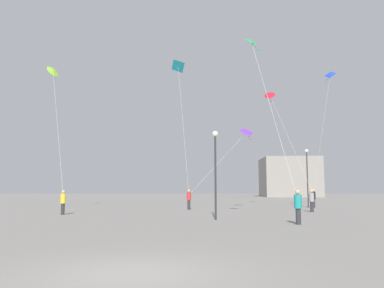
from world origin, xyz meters
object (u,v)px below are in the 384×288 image
at_px(kite_crimson_diamond, 270,95).
at_px(lamppost_west, 215,160).
at_px(kite_emerald_diamond, 252,43).
at_px(lamppost_east, 307,169).
at_px(person_in_black, 314,197).
at_px(person_in_teal, 298,205).
at_px(kite_lime_diamond, 53,72).
at_px(person_in_grey, 312,200).
at_px(kite_cobalt_delta, 329,80).
at_px(person_in_yellow, 63,201).
at_px(kite_violet_delta, 246,133).
at_px(person_in_red, 189,199).
at_px(kite_cyan_delta, 178,68).
at_px(building_left_hall, 289,177).

distance_m(kite_crimson_diamond, lamppost_west, 20.88).
height_order(kite_crimson_diamond, kite_emerald_diamond, kite_crimson_diamond).
bearing_deg(lamppost_east, person_in_black, -40.25).
relative_size(person_in_teal, kite_lime_diamond, 0.15).
distance_m(person_in_grey, person_in_black, 7.87).
relative_size(kite_cobalt_delta, kite_lime_diamond, 0.98).
bearing_deg(person_in_black, person_in_yellow, -129.83).
distance_m(kite_cobalt_delta, kite_crimson_diamond, 6.80).
xyz_separation_m(person_in_yellow, kite_crimson_diamond, (16.51, 14.59, 10.97)).
bearing_deg(kite_violet_delta, person_in_red, -169.00).
relative_size(kite_cobalt_delta, kite_cyan_delta, 0.90).
bearing_deg(person_in_teal, kite_lime_diamond, 24.20).
relative_size(person_in_grey, kite_cyan_delta, 0.14).
relative_size(person_in_yellow, kite_crimson_diamond, 0.16).
bearing_deg(kite_lime_diamond, lamppost_east, 15.38).
bearing_deg(building_left_hall, kite_crimson_diamond, -100.43).
bearing_deg(kite_emerald_diamond, lamppost_east, 69.46).
distance_m(kite_crimson_diamond, lamppost_east, 8.88).
bearing_deg(person_in_grey, lamppost_west, 90.45).
relative_size(kite_violet_delta, building_left_hall, 0.42).
relative_size(kite_violet_delta, kite_emerald_diamond, 0.62).
height_order(person_in_teal, kite_emerald_diamond, kite_emerald_diamond).
relative_size(person_in_yellow, kite_emerald_diamond, 0.18).
bearing_deg(person_in_black, kite_emerald_diamond, -94.11).
height_order(kite_violet_delta, lamppost_west, kite_violet_delta).
distance_m(person_in_grey, kite_cobalt_delta, 12.79).
bearing_deg(kite_cobalt_delta, lamppost_east, 121.52).
bearing_deg(kite_cobalt_delta, kite_crimson_diamond, 139.51).
xyz_separation_m(kite_cobalt_delta, lamppost_west, (-10.55, -13.95, -8.71)).
relative_size(kite_emerald_diamond, kite_cyan_delta, 0.76).
bearing_deg(person_in_black, kite_violet_delta, -131.91).
distance_m(kite_cobalt_delta, kite_violet_delta, 9.71).
bearing_deg(person_in_red, kite_lime_diamond, 75.47).
bearing_deg(kite_crimson_diamond, person_in_grey, -77.80).
xyz_separation_m(kite_emerald_diamond, lamppost_west, (-2.29, 0.43, -7.16)).
relative_size(person_in_yellow, person_in_red, 0.97).
bearing_deg(kite_crimson_diamond, kite_emerald_diamond, -99.36).
relative_size(person_in_red, kite_emerald_diamond, 0.18).
xyz_separation_m(kite_violet_delta, lamppost_west, (-2.49, -12.60, -3.47)).
bearing_deg(kite_cobalt_delta, kite_lime_diamond, -171.82).
bearing_deg(building_left_hall, lamppost_east, -96.85).
distance_m(person_in_teal, building_left_hall, 77.67).
distance_m(kite_crimson_diamond, kite_emerald_diamond, 19.08).
height_order(person_in_red, lamppost_east, lamppost_east).
bearing_deg(kite_violet_delta, person_in_black, 29.90).
xyz_separation_m(person_in_grey, kite_crimson_diamond, (-2.07, 9.56, 10.94)).
bearing_deg(building_left_hall, person_in_grey, -97.15).
bearing_deg(kite_violet_delta, building_left_hall, 77.92).
bearing_deg(building_left_hall, kite_violet_delta, -102.08).
relative_size(kite_lime_diamond, lamppost_west, 2.24).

